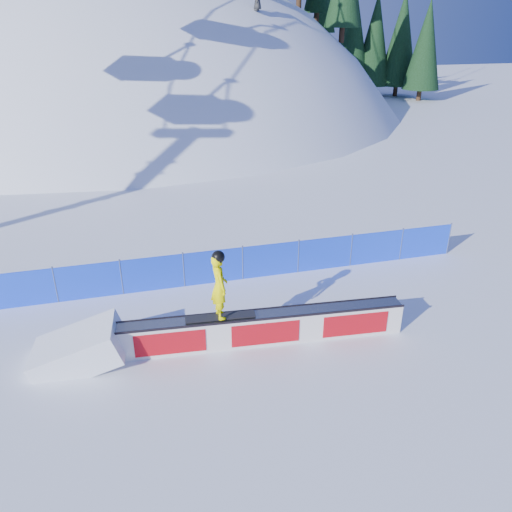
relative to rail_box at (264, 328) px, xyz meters
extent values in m
plane|color=white|center=(-2.69, -0.75, -0.46)|extent=(160.00, 160.00, 0.00)
sphere|color=white|center=(-2.69, 41.25, -18.46)|extent=(64.00, 64.00, 64.00)
cylinder|color=#372316|center=(17.16, 42.57, 7.20)|extent=(0.50, 0.50, 1.40)
cylinder|color=#372316|center=(18.58, 41.00, 6.04)|extent=(0.50, 0.50, 1.40)
cylinder|color=#372316|center=(21.27, 39.03, 3.23)|extent=(0.50, 0.50, 1.40)
cone|color=black|center=(21.27, 39.03, 7.00)|extent=(2.78, 2.78, 6.32)
cylinder|color=#372316|center=(20.94, 39.35, 3.64)|extent=(0.50, 0.50, 1.40)
cone|color=black|center=(20.94, 39.35, 7.36)|extent=(2.75, 2.75, 6.24)
cylinder|color=#372316|center=(23.80, 37.31, 0.14)|extent=(0.50, 0.50, 1.40)
cone|color=black|center=(23.80, 37.31, 4.69)|extent=(3.48, 3.48, 7.90)
cylinder|color=#372316|center=(24.08, 39.71, 0.14)|extent=(0.50, 0.50, 1.40)
cone|color=black|center=(24.08, 39.71, 5.08)|extent=(3.82, 3.82, 8.69)
cylinder|color=#372316|center=(26.77, 38.32, 0.14)|extent=(0.50, 0.50, 1.40)
cone|color=black|center=(26.77, 38.32, 4.27)|extent=(3.11, 3.11, 7.07)
cylinder|color=#372316|center=(27.59, 37.03, 0.14)|extent=(0.50, 0.50, 1.40)
cone|color=black|center=(27.59, 37.03, 5.64)|extent=(4.31, 4.31, 9.80)
cube|color=blue|center=(-2.69, 3.75, 0.14)|extent=(22.00, 0.03, 1.20)
cylinder|color=#414F75|center=(-5.69, 3.75, 0.19)|extent=(0.05, 0.05, 1.30)
cylinder|color=#414F75|center=(-3.69, 3.75, 0.19)|extent=(0.05, 0.05, 1.30)
cylinder|color=#414F75|center=(-1.69, 3.75, 0.19)|extent=(0.05, 0.05, 1.30)
cylinder|color=#414F75|center=(0.31, 3.75, 0.19)|extent=(0.05, 0.05, 1.30)
cylinder|color=#414F75|center=(2.31, 3.75, 0.19)|extent=(0.05, 0.05, 1.30)
cylinder|color=#414F75|center=(4.31, 3.75, 0.19)|extent=(0.05, 0.05, 1.30)
cylinder|color=#414F75|center=(6.31, 3.75, 0.19)|extent=(0.05, 0.05, 1.30)
cylinder|color=#414F75|center=(8.31, 3.75, 0.19)|extent=(0.05, 0.05, 1.30)
cube|color=silver|center=(0.00, 0.00, -0.02)|extent=(7.83, 1.16, 0.88)
cube|color=gray|center=(0.00, 0.00, 0.44)|extent=(7.76, 1.17, 0.04)
cube|color=black|center=(-0.02, -0.26, 0.45)|extent=(7.79, 0.70, 0.06)
cube|color=black|center=(0.02, 0.26, 0.45)|extent=(7.79, 0.70, 0.06)
cube|color=red|center=(-0.02, -0.25, -0.02)|extent=(7.40, 0.66, 0.66)
cube|color=red|center=(0.02, 0.25, -0.02)|extent=(7.40, 0.66, 0.66)
cube|color=black|center=(-1.18, 0.10, 0.49)|extent=(1.88, 0.49, 0.04)
imported|color=#FFFA00|center=(-1.18, 0.10, 1.41)|extent=(0.49, 0.69, 1.80)
sphere|color=black|center=(-1.18, 0.10, 2.25)|extent=(0.34, 0.34, 0.34)
camera|label=1|loc=(-3.17, -11.01, 7.64)|focal=35.00mm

